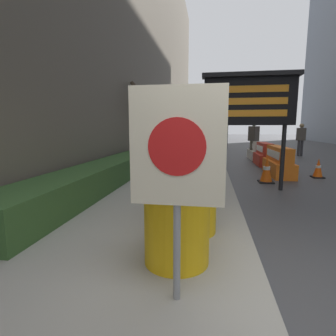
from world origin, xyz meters
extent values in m
plane|color=#3F3F42|center=(0.00, 0.00, 0.00)|extent=(120.00, 120.00, 0.00)
cube|color=gray|center=(-1.86, 0.00, 0.06)|extent=(3.73, 56.00, 0.12)
cube|color=#335628|center=(-3.13, 4.33, 0.41)|extent=(0.90, 7.89, 0.56)
cylinder|color=#4C3D2D|center=(-3.19, 8.78, 1.38)|extent=(0.32, 0.32, 2.51)
cylinder|color=#4C3D2D|center=(-3.15, 8.28, 2.60)|extent=(1.10, 0.24, 1.45)
cylinder|color=#4C3D2D|center=(-3.27, 9.17, 2.69)|extent=(0.92, 0.30, 1.14)
cylinder|color=#4C3D2D|center=(-3.72, 9.19, 2.61)|extent=(0.83, 1.23, 1.06)
cylinder|color=#4C3D2D|center=(-3.29, 9.25, 2.47)|extent=(1.07, 0.35, 1.35)
cylinder|color=yellow|center=(-0.89, 0.67, 0.56)|extent=(0.68, 0.68, 0.88)
cylinder|color=black|center=(-0.89, 0.67, 1.03)|extent=(0.71, 0.71, 0.06)
cylinder|color=yellow|center=(-0.80, 1.53, 0.56)|extent=(0.68, 0.68, 0.88)
cylinder|color=black|center=(-0.80, 1.53, 1.03)|extent=(0.71, 0.71, 0.06)
cylinder|color=yellow|center=(-0.90, 2.39, 0.56)|extent=(0.68, 0.68, 0.88)
cylinder|color=black|center=(-0.90, 2.39, 1.03)|extent=(0.71, 0.71, 0.06)
cylinder|color=gray|center=(-0.81, 0.07, 0.76)|extent=(0.06, 0.06, 1.27)
cube|color=beige|center=(-0.81, 0.05, 1.39)|extent=(0.74, 0.04, 0.91)
cylinder|color=red|center=(-0.81, 0.02, 1.39)|extent=(0.44, 0.01, 0.44)
cylinder|color=black|center=(-0.53, 4.79, 0.80)|extent=(0.10, 0.10, 1.59)
cylinder|color=black|center=(1.19, 4.79, 0.80)|extent=(0.10, 0.10, 1.59)
cube|color=black|center=(0.33, 4.79, 2.16)|extent=(2.14, 0.24, 1.12)
cube|color=black|center=(0.33, 4.72, 2.77)|extent=(2.26, 0.34, 0.10)
cube|color=orange|center=(0.33, 4.66, 2.44)|extent=(1.71, 0.02, 0.16)
cube|color=orange|center=(0.33, 4.66, 2.16)|extent=(1.71, 0.02, 0.16)
cube|color=orange|center=(0.33, 4.66, 1.87)|extent=(1.71, 0.02, 0.16)
cube|color=orange|center=(1.65, 6.99, 0.23)|extent=(0.61, 2.05, 0.46)
cube|color=orange|center=(1.65, 6.99, 0.69)|extent=(0.37, 2.05, 0.46)
cube|color=white|center=(1.45, 6.99, 0.69)|extent=(0.02, 1.64, 0.23)
cube|color=red|center=(1.65, 9.33, 0.23)|extent=(0.63, 1.60, 0.46)
cube|color=red|center=(1.65, 9.33, 0.69)|extent=(0.38, 1.60, 0.46)
cube|color=white|center=(1.44, 9.33, 0.69)|extent=(0.02, 1.28, 0.23)
cube|color=silver|center=(1.65, 11.39, 0.22)|extent=(0.60, 1.78, 0.44)
cube|color=silver|center=(1.65, 11.39, 0.66)|extent=(0.36, 1.78, 0.44)
cube|color=white|center=(1.46, 11.39, 0.66)|extent=(0.02, 1.43, 0.22)
cube|color=black|center=(3.04, 13.65, 0.02)|extent=(0.35, 0.35, 0.04)
cone|color=#EA560F|center=(3.04, 13.65, 0.33)|extent=(0.28, 0.28, 0.58)
cylinder|color=white|center=(3.04, 13.65, 0.36)|extent=(0.16, 0.16, 0.08)
cube|color=black|center=(2.74, 6.67, 0.02)|extent=(0.33, 0.33, 0.04)
cone|color=#EA560F|center=(2.74, 6.67, 0.32)|extent=(0.27, 0.27, 0.56)
cylinder|color=white|center=(2.74, 6.67, 0.35)|extent=(0.15, 0.15, 0.08)
cube|color=black|center=(1.01, 5.66, 0.02)|extent=(0.40, 0.40, 0.04)
cone|color=#EA560F|center=(1.01, 5.66, 0.38)|extent=(0.32, 0.32, 0.68)
cylinder|color=white|center=(1.01, 5.66, 0.41)|extent=(0.19, 0.19, 0.10)
cylinder|color=#2D2D30|center=(0.60, 17.29, 2.17)|extent=(0.12, 0.12, 4.34)
cube|color=#23281E|center=(0.60, 17.13, 3.92)|extent=(0.28, 0.28, 0.84)
sphere|color=#360605|center=(0.60, 16.98, 4.20)|extent=(0.15, 0.15, 0.15)
sphere|color=#392C06|center=(0.60, 16.98, 3.92)|extent=(0.15, 0.15, 0.15)
sphere|color=green|center=(0.60, 16.98, 3.64)|extent=(0.15, 0.15, 0.15)
cylinder|color=#333338|center=(4.19, 13.27, 0.42)|extent=(0.14, 0.14, 0.85)
cylinder|color=#333338|center=(4.35, 13.27, 0.42)|extent=(0.14, 0.14, 0.85)
cube|color=#47423D|center=(4.27, 13.27, 1.18)|extent=(0.53, 0.43, 0.67)
sphere|color=#8A7350|center=(4.27, 13.27, 1.63)|extent=(0.23, 0.23, 0.23)
cylinder|color=#514C42|center=(1.42, 11.37, 0.45)|extent=(0.15, 0.15, 0.89)
cylinder|color=#514C42|center=(1.59, 11.37, 0.45)|extent=(0.15, 0.15, 0.89)
cube|color=#47423D|center=(1.50, 11.37, 1.24)|extent=(0.50, 0.56, 0.71)
sphere|color=gray|center=(1.50, 11.37, 1.72)|extent=(0.25, 0.25, 0.25)
camera|label=1|loc=(-0.57, -1.92, 1.54)|focal=28.00mm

